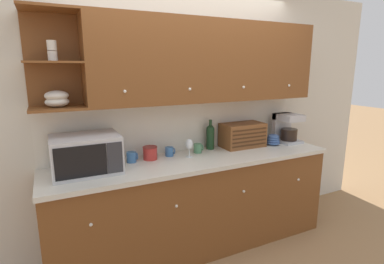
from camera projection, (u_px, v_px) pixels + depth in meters
ground_plane at (184, 231)px, 3.34m from camera, size 24.00×24.00×0.00m
wall_back at (182, 115)px, 3.08m from camera, size 5.15×0.06×2.60m
counter_unit at (196, 203)px, 2.97m from camera, size 2.77×0.64×0.94m
backsplash_panel at (183, 126)px, 3.08m from camera, size 2.75×0.01×0.52m
upper_cabinets at (205, 62)px, 2.87m from camera, size 2.75×0.35×0.77m
microwave at (86, 154)px, 2.45m from camera, size 0.54×0.42×0.31m
mug_blue_second at (132, 157)px, 2.73m from camera, size 0.10×0.09×0.10m
storage_canister at (150, 153)px, 2.81m from camera, size 0.14×0.14×0.12m
mug at (170, 152)px, 2.92m from camera, size 0.09×0.08×0.09m
wine_glass at (189, 145)px, 2.87m from camera, size 0.07×0.07×0.18m
mug_patterned_third at (198, 148)px, 3.03m from camera, size 0.09×0.08×0.09m
wine_bottle at (210, 136)px, 3.15m from camera, size 0.09×0.09×0.31m
bread_box at (243, 135)px, 3.24m from camera, size 0.47×0.26×0.26m
bowl_stack_on_counter at (273, 140)px, 3.33m from camera, size 0.16×0.16×0.12m
coffee_maker at (286, 128)px, 3.45m from camera, size 0.24×0.28×0.33m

